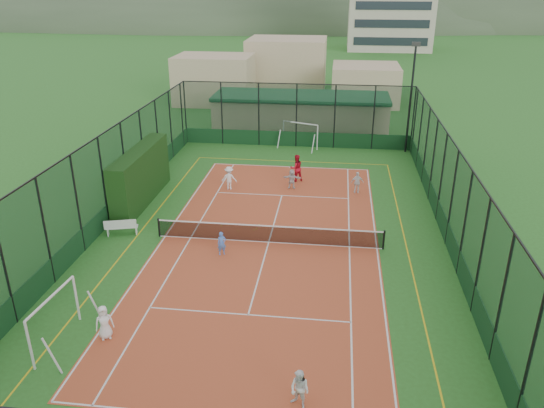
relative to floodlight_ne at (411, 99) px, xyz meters
The scene contains 19 objects.
ground 19.15m from the floodlight_ne, 117.39° to the right, with size 300.00×300.00×0.00m, color #2C6322.
court_slab 19.14m from the floodlight_ne, 117.39° to the right, with size 11.17×23.97×0.01m, color #B64A28.
tennis_net 19.04m from the floodlight_ne, 117.39° to the right, with size 11.67×0.12×1.06m, color black, non-canonical shape.
perimeter_fence 18.77m from the floodlight_ne, 117.39° to the right, with size 18.12×34.12×5.00m, color black, non-canonical shape.
floodlight_ne is the anchor object (origin of this frame).
clubhouse 10.47m from the floodlight_ne, 147.88° to the left, with size 15.20×7.20×3.15m, color tan, non-canonical shape.
distant_hills 133.74m from the floodlight_ne, 93.69° to the left, with size 200.00×60.00×24.00m, color #384C33, non-canonical shape.
hedge_left 20.92m from the floodlight_ne, 144.48° to the right, with size 1.11×7.37×3.22m, color black.
white_bench 23.65m from the floodlight_ne, 134.59° to the right, with size 1.66×0.46×0.94m, color white, non-canonical shape.
futsal_goal_near 30.00m from the floodlight_ne, 120.91° to the right, with size 0.89×3.06×1.98m, color white, non-canonical shape.
futsal_goal_far 8.83m from the floodlight_ne, behind, with size 3.07×0.89×1.98m, color white, non-canonical shape.
child_near_left 28.79m from the floodlight_ne, 118.60° to the right, with size 0.67×0.44×1.37m, color white.
child_near_mid 21.35m from the floodlight_ne, 120.56° to the right, with size 0.43×0.28×1.19m, color #4D7EDB.
child_near_right 28.58m from the floodlight_ne, 102.57° to the right, with size 0.67×0.52×1.37m, color white.
child_far_left 15.73m from the floodlight_ne, 141.68° to the right, with size 0.98×0.56×1.52m, color white.
child_far_right 10.54m from the floodlight_ne, 113.40° to the right, with size 0.81×0.34×1.38m, color white.
child_far_back 12.51m from the floodlight_ne, 132.44° to the right, with size 1.18×0.38×1.27m, color silver.
coach 11.37m from the floodlight_ne, 136.66° to the right, with size 0.88×0.69×1.82m, color red.
tennis_balls 18.65m from the floodlight_ne, 124.06° to the right, with size 2.08×0.93×0.07m.
Camera 1 is at (3.16, -24.02, 12.54)m, focal length 35.00 mm.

